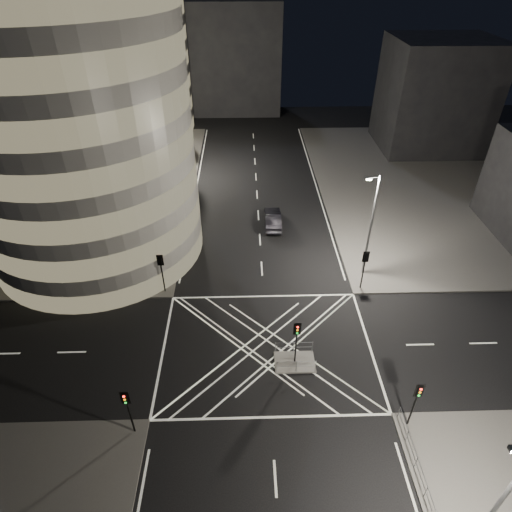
{
  "coord_description": "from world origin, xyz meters",
  "views": [
    {
      "loc": [
        -1.48,
        -22.41,
        25.36
      ],
      "look_at": [
        -0.61,
        7.99,
        3.0
      ],
      "focal_mm": 30.0,
      "sensor_mm": 36.0,
      "label": 1
    }
  ],
  "objects_px": {
    "central_island": "(295,362)",
    "traffic_signal_island": "(297,336)",
    "traffic_signal_nl": "(127,405)",
    "street_lamp_left_far": "(181,138)",
    "street_lamp_right_near": "(499,502)",
    "traffic_signal_nr": "(417,398)",
    "street_lamp_left_near": "(159,210)",
    "traffic_signal_fr": "(365,263)",
    "sedan": "(273,219)",
    "street_lamp_right_far": "(371,224)",
    "traffic_signal_fl": "(161,267)"
  },
  "relations": [
    {
      "from": "central_island",
      "to": "traffic_signal_island",
      "type": "height_order",
      "value": "traffic_signal_island"
    },
    {
      "from": "central_island",
      "to": "traffic_signal_nl",
      "type": "relative_size",
      "value": 0.75
    },
    {
      "from": "street_lamp_left_far",
      "to": "street_lamp_right_near",
      "type": "relative_size",
      "value": 1.0
    },
    {
      "from": "traffic_signal_nr",
      "to": "street_lamp_left_near",
      "type": "distance_m",
      "value": 26.32
    },
    {
      "from": "traffic_signal_fr",
      "to": "traffic_signal_nr",
      "type": "xyz_separation_m",
      "value": [
        0.0,
        -13.6,
        0.0
      ]
    },
    {
      "from": "street_lamp_right_near",
      "to": "sedan",
      "type": "distance_m",
      "value": 33.07
    },
    {
      "from": "traffic_signal_island",
      "to": "central_island",
      "type": "bearing_deg",
      "value": 0.0
    },
    {
      "from": "street_lamp_left_far",
      "to": "street_lamp_right_far",
      "type": "bearing_deg",
      "value": -48.06
    },
    {
      "from": "traffic_signal_fr",
      "to": "sedan",
      "type": "height_order",
      "value": "traffic_signal_fr"
    },
    {
      "from": "central_island",
      "to": "traffic_signal_island",
      "type": "distance_m",
      "value": 2.84
    },
    {
      "from": "traffic_signal_nl",
      "to": "street_lamp_right_far",
      "type": "distance_m",
      "value": 24.27
    },
    {
      "from": "traffic_signal_fl",
      "to": "street_lamp_left_far",
      "type": "distance_m",
      "value": 23.36
    },
    {
      "from": "traffic_signal_fl",
      "to": "traffic_signal_nr",
      "type": "height_order",
      "value": "same"
    },
    {
      "from": "traffic_signal_fl",
      "to": "street_lamp_right_far",
      "type": "height_order",
      "value": "street_lamp_right_far"
    },
    {
      "from": "traffic_signal_fl",
      "to": "street_lamp_right_near",
      "type": "bearing_deg",
      "value": -48.76
    },
    {
      "from": "central_island",
      "to": "traffic_signal_nl",
      "type": "xyz_separation_m",
      "value": [
        -10.8,
        -5.3,
        2.84
      ]
    },
    {
      "from": "street_lamp_right_far",
      "to": "sedan",
      "type": "xyz_separation_m",
      "value": [
        -7.94,
        8.76,
        -4.72
      ]
    },
    {
      "from": "central_island",
      "to": "traffic_signal_nl",
      "type": "distance_m",
      "value": 12.36
    },
    {
      "from": "central_island",
      "to": "street_lamp_right_near",
      "type": "distance_m",
      "value": 15.54
    },
    {
      "from": "traffic_signal_nr",
      "to": "street_lamp_right_far",
      "type": "bearing_deg",
      "value": 87.7
    },
    {
      "from": "traffic_signal_fr",
      "to": "street_lamp_right_far",
      "type": "distance_m",
      "value": 3.48
    },
    {
      "from": "sedan",
      "to": "street_lamp_right_near",
      "type": "bearing_deg",
      "value": 104.49
    },
    {
      "from": "traffic_signal_fl",
      "to": "traffic_signal_nl",
      "type": "relative_size",
      "value": 1.0
    },
    {
      "from": "central_island",
      "to": "street_lamp_right_near",
      "type": "xyz_separation_m",
      "value": [
        7.44,
        -12.5,
        5.47
      ]
    },
    {
      "from": "traffic_signal_island",
      "to": "street_lamp_right_near",
      "type": "relative_size",
      "value": 0.4
    },
    {
      "from": "traffic_signal_nl",
      "to": "street_lamp_left_far",
      "type": "relative_size",
      "value": 0.4
    },
    {
      "from": "traffic_signal_fl",
      "to": "street_lamp_left_near",
      "type": "bearing_deg",
      "value": 96.97
    },
    {
      "from": "street_lamp_left_near",
      "to": "street_lamp_right_near",
      "type": "height_order",
      "value": "same"
    },
    {
      "from": "street_lamp_left_near",
      "to": "sedan",
      "type": "relative_size",
      "value": 2.0
    },
    {
      "from": "traffic_signal_fr",
      "to": "street_lamp_left_far",
      "type": "bearing_deg",
      "value": 128.17
    },
    {
      "from": "central_island",
      "to": "traffic_signal_nr",
      "type": "height_order",
      "value": "traffic_signal_nr"
    },
    {
      "from": "traffic_signal_island",
      "to": "sedan",
      "type": "xyz_separation_m",
      "value": [
        -0.5,
        19.26,
        -2.09
      ]
    },
    {
      "from": "central_island",
      "to": "traffic_signal_fl",
      "type": "bearing_deg",
      "value": 142.46
    },
    {
      "from": "street_lamp_left_near",
      "to": "central_island",
      "type": "bearing_deg",
      "value": -49.73
    },
    {
      "from": "traffic_signal_nl",
      "to": "traffic_signal_fr",
      "type": "bearing_deg",
      "value": 37.69
    },
    {
      "from": "traffic_signal_island",
      "to": "street_lamp_right_near",
      "type": "height_order",
      "value": "street_lamp_right_near"
    },
    {
      "from": "traffic_signal_nl",
      "to": "sedan",
      "type": "distance_m",
      "value": 26.71
    },
    {
      "from": "traffic_signal_nr",
      "to": "street_lamp_right_near",
      "type": "distance_m",
      "value": 7.69
    },
    {
      "from": "traffic_signal_nr",
      "to": "street_lamp_left_far",
      "type": "relative_size",
      "value": 0.4
    },
    {
      "from": "traffic_signal_fr",
      "to": "street_lamp_right_near",
      "type": "relative_size",
      "value": 0.4
    },
    {
      "from": "central_island",
      "to": "sedan",
      "type": "bearing_deg",
      "value": 91.49
    },
    {
      "from": "traffic_signal_fr",
      "to": "street_lamp_right_far",
      "type": "xyz_separation_m",
      "value": [
        0.64,
        2.2,
        2.63
      ]
    },
    {
      "from": "central_island",
      "to": "street_lamp_left_far",
      "type": "xyz_separation_m",
      "value": [
        -11.44,
        31.5,
        5.47
      ]
    },
    {
      "from": "traffic_signal_nl",
      "to": "traffic_signal_island",
      "type": "distance_m",
      "value": 12.03
    },
    {
      "from": "traffic_signal_fr",
      "to": "street_lamp_left_near",
      "type": "xyz_separation_m",
      "value": [
        -18.24,
        5.2,
        2.63
      ]
    },
    {
      "from": "traffic_signal_nr",
      "to": "traffic_signal_fr",
      "type": "bearing_deg",
      "value": 90.0
    },
    {
      "from": "sedan",
      "to": "traffic_signal_island",
      "type": "bearing_deg",
      "value": 91.94
    },
    {
      "from": "sedan",
      "to": "street_lamp_left_near",
      "type": "bearing_deg",
      "value": 28.22
    },
    {
      "from": "traffic_signal_fr",
      "to": "street_lamp_left_near",
      "type": "height_order",
      "value": "street_lamp_left_near"
    },
    {
      "from": "street_lamp_right_near",
      "to": "sedan",
      "type": "xyz_separation_m",
      "value": [
        -7.94,
        31.76,
        -4.72
      ]
    }
  ]
}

